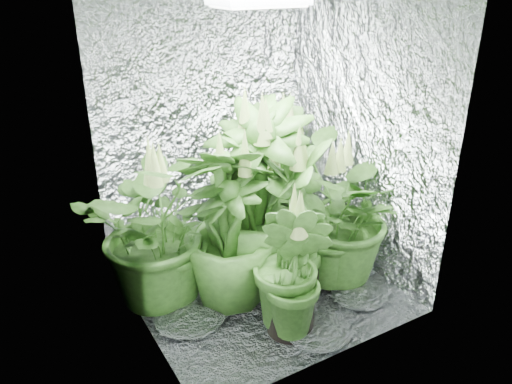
{
  "coord_description": "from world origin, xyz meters",
  "views": [
    {
      "loc": [
        -1.45,
        -2.45,
        1.97
      ],
      "look_at": [
        -0.02,
        0.0,
        0.7
      ],
      "focal_mm": 35.0,
      "sensor_mm": 36.0,
      "label": 1
    }
  ],
  "objects": [
    {
      "name": "ground",
      "position": [
        0.0,
        0.0,
        0.0
      ],
      "size": [
        1.6,
        1.6,
        0.0
      ],
      "primitive_type": "plane",
      "color": "silver",
      "rests_on": "ground"
    },
    {
      "name": "plant_c",
      "position": [
        0.45,
        0.51,
        0.54
      ],
      "size": [
        0.71,
        0.71,
        1.17
      ],
      "rotation": [
        0.0,
        0.0,
        1.81
      ],
      "color": "black",
      "rests_on": "ground"
    },
    {
      "name": "plant_d",
      "position": [
        -0.24,
        -0.05,
        0.54
      ],
      "size": [
        0.81,
        0.81,
        1.15
      ],
      "rotation": [
        0.0,
        0.0,
        2.62
      ],
      "color": "black",
      "rests_on": "ground"
    },
    {
      "name": "plant_a",
      "position": [
        -0.61,
        0.17,
        0.53
      ],
      "size": [
        1.17,
        1.17,
        1.11
      ],
      "rotation": [
        0.0,
        0.0,
        5.93
      ],
      "color": "black",
      "rests_on": "ground"
    },
    {
      "name": "plant_f",
      "position": [
        0.18,
        -0.18,
        0.52
      ],
      "size": [
        0.77,
        0.77,
        1.15
      ],
      "rotation": [
        0.0,
        0.0,
        4.09
      ],
      "color": "black",
      "rests_on": "ground"
    },
    {
      "name": "circulation_fan",
      "position": [
        0.59,
        0.54,
        0.16
      ],
      "size": [
        0.2,
        0.31,
        0.38
      ],
      "rotation": [
        0.0,
        0.0,
        -0.37
      ],
      "color": "black",
      "rests_on": "ground"
    },
    {
      "name": "walls",
      "position": [
        0.0,
        0.0,
        1.0
      ],
      "size": [
        1.62,
        1.62,
        2.0
      ],
      "color": "silver",
      "rests_on": "ground"
    },
    {
      "name": "plant_e",
      "position": [
        0.47,
        -0.22,
        0.5
      ],
      "size": [
        1.08,
        1.08,
        1.06
      ],
      "rotation": [
        0.0,
        0.0,
        2.86
      ],
      "color": "black",
      "rests_on": "ground"
    },
    {
      "name": "plant_g",
      "position": [
        -0.07,
        -0.49,
        0.43
      ],
      "size": [
        0.6,
        0.6,
        0.95
      ],
      "rotation": [
        0.0,
        0.0,
        5.05
      ],
      "color": "black",
      "rests_on": "ground"
    },
    {
      "name": "plant_h",
      "position": [
        0.01,
        0.05,
        0.62
      ],
      "size": [
        0.95,
        0.95,
        1.33
      ],
      "rotation": [
        0.0,
        0.0,
        5.31
      ],
      "color": "black",
      "rests_on": "ground"
    },
    {
      "name": "plant_label",
      "position": [
        -0.01,
        -0.52,
        0.3
      ],
      "size": [
        0.06,
        0.04,
        0.09
      ],
      "primitive_type": "cube",
      "rotation": [
        -0.21,
        0.0,
        0.4
      ],
      "color": "white",
      "rests_on": "plant_g"
    },
    {
      "name": "plant_b",
      "position": [
        0.23,
        0.34,
        0.43
      ],
      "size": [
        0.63,
        0.63,
        0.94
      ],
      "rotation": [
        0.0,
        0.0,
        0.86
      ],
      "color": "black",
      "rests_on": "ground"
    }
  ]
}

